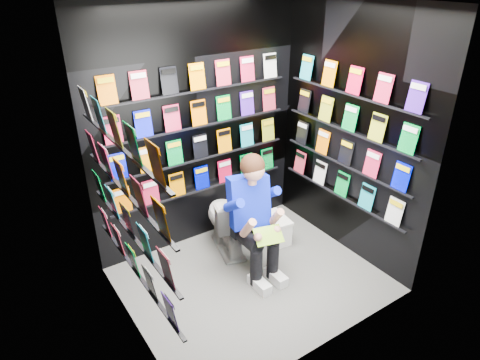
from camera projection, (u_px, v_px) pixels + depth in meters
floor at (252, 280)px, 4.32m from camera, size 2.40×2.40×0.00m
ceiling at (256, 2)px, 3.13m from camera, size 2.40×2.40×0.00m
wall_back at (198, 130)px, 4.47m from camera, size 2.40×0.04×2.60m
wall_front at (337, 212)px, 2.99m from camera, size 2.40×0.04×2.60m
wall_left at (120, 201)px, 3.13m from camera, size 0.04×2.00×2.60m
wall_right at (350, 135)px, 4.32m from camera, size 0.04×2.00×2.60m
comics_back at (200, 130)px, 4.44m from camera, size 2.10×0.06×1.37m
comics_left at (124, 199)px, 3.14m from camera, size 0.06×1.70×1.37m
comics_right at (348, 135)px, 4.30m from camera, size 0.06×1.70×1.37m
toilet at (227, 220)px, 4.63m from camera, size 0.60×0.83×0.73m
longbox at (276, 229)px, 4.88m from camera, size 0.24×0.38×0.27m
longbox_lid at (277, 218)px, 4.81m from camera, size 0.26×0.40×0.03m
reader at (247, 202)px, 4.17m from camera, size 0.71×0.88×1.41m
held_comic at (269, 235)px, 4.00m from camera, size 0.30×0.22×0.11m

